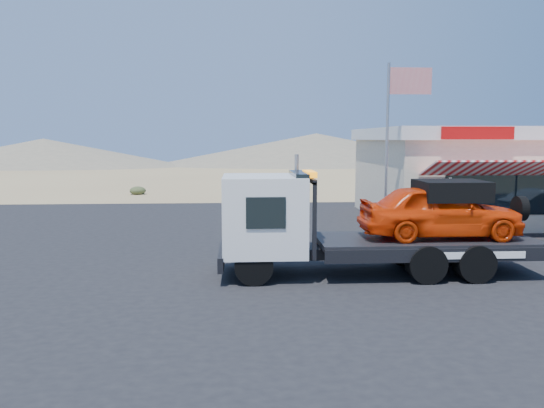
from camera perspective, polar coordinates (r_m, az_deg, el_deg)
name	(u,v)px	position (r m, az deg, el deg)	size (l,w,h in m)	color
ground	(254,272)	(13.99, -1.93, -7.32)	(120.00, 120.00, 0.00)	#8E7351
asphalt_lot	(314,247)	(17.07, 4.55, -4.67)	(32.00, 24.00, 0.02)	black
tow_truck	(369,219)	(13.70, 10.36, -1.65)	(7.92, 2.35, 2.65)	black
jerky_store	(488,173)	(25.04, 22.26, 3.13)	(10.40, 9.97, 3.90)	beige
flagpole	(394,130)	(18.81, 12.98, 7.76)	(1.55, 0.10, 6.00)	#99999E
distant_hills	(166,151)	(69.35, -11.32, 5.59)	(126.00, 48.00, 4.20)	#726B59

